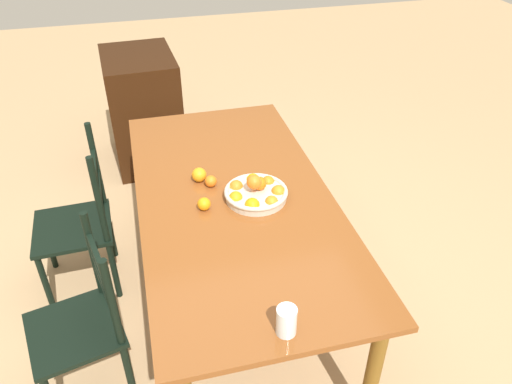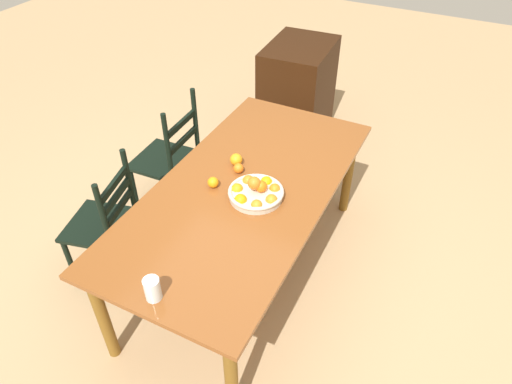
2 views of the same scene
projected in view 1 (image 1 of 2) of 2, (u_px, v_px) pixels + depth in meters
The scene contains 10 objects.
ground_plane at pixel (238, 296), 3.04m from camera, with size 12.00×12.00×0.00m, color tan.
dining_table at pixel (235, 208), 2.66m from camera, with size 2.04×1.00×0.75m.
chair_near_window at pixel (80, 224), 2.91m from camera, with size 0.46×0.46×0.98m.
chair_by_cabinet at pixel (84, 325), 2.30m from camera, with size 0.49×0.49×0.93m.
cabinet at pixel (144, 109), 4.12m from camera, with size 0.73×0.55×0.92m, color black.
fruit_bowl at pixel (256, 192), 2.57m from camera, with size 0.33×0.33×0.14m.
orange_loose_0 at pixel (204, 204), 2.49m from camera, with size 0.07×0.07×0.07m, color orange.
orange_loose_1 at pixel (211, 181), 2.66m from camera, with size 0.06×0.06×0.06m, color orange.
orange_loose_2 at pixel (199, 175), 2.70m from camera, with size 0.08×0.08×0.08m, color orange.
drinking_glass at pixel (286, 321), 1.85m from camera, with size 0.08×0.08×0.12m, color silver.
Camera 1 is at (-2.09, 0.42, 2.27)m, focal length 35.02 mm.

